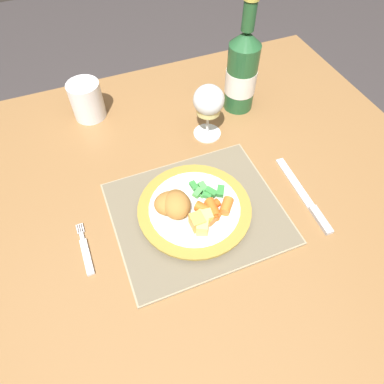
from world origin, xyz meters
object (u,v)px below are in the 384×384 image
at_px(bottle, 242,72).
at_px(dinner_plate, 194,209).
at_px(fork, 86,252).
at_px(drinking_cup, 87,100).
at_px(wine_glass, 209,103).
at_px(dining_table, 165,217).
at_px(table_knife, 307,200).

bearing_deg(bottle, dinner_plate, -130.31).
height_order(fork, drinking_cup, drinking_cup).
bearing_deg(wine_glass, bottle, 30.55).
relative_size(dining_table, wine_glass, 9.12).
xyz_separation_m(table_knife, bottle, (0.00, 0.35, 0.10)).
distance_m(wine_glass, drinking_cup, 0.32).
distance_m(dining_table, bottle, 0.41).
height_order(fork, wine_glass, wine_glass).
height_order(fork, bottle, bottle).
xyz_separation_m(fork, bottle, (0.48, 0.29, 0.10)).
xyz_separation_m(dinner_plate, table_knife, (0.24, -0.06, -0.01)).
xyz_separation_m(dinner_plate, fork, (-0.23, -0.01, -0.01)).
relative_size(table_knife, bottle, 0.76).
xyz_separation_m(dining_table, fork, (-0.18, -0.08, 0.09)).
height_order(table_knife, bottle, bottle).
distance_m(fork, wine_glass, 0.43).
relative_size(dining_table, fork, 10.80).
bearing_deg(fork, table_knife, -6.44).
relative_size(dinner_plate, table_knife, 1.09).
bearing_deg(dinner_plate, drinking_cup, 109.30).
bearing_deg(dining_table, drinking_cup, 105.55).
bearing_deg(table_knife, dining_table, 155.82).
bearing_deg(wine_glass, dinner_plate, -119.51).
bearing_deg(dinner_plate, dining_table, 124.47).
xyz_separation_m(table_knife, drinking_cup, (-0.38, 0.46, 0.05)).
bearing_deg(bottle, drinking_cup, 164.06).
relative_size(dining_table, bottle, 4.48).
bearing_deg(bottle, dining_table, -143.29).
relative_size(fork, wine_glass, 0.84).
relative_size(wine_glass, bottle, 0.49).
relative_size(dinner_plate, bottle, 0.82).
xyz_separation_m(dining_table, drinking_cup, (-0.09, 0.33, 0.14)).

